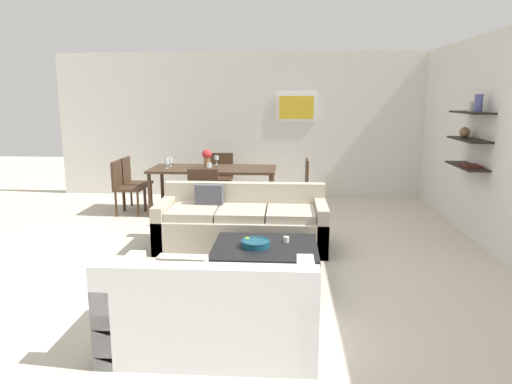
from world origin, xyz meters
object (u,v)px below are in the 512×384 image
dining_chair_foot (204,193)px  loveseat_white (212,310)px  apple_on_coffee_table (247,240)px  decorative_bowl (256,243)px  candle_jar (286,239)px  wine_glass_left_far (170,160)px  coffee_table (265,263)px  wine_glass_foot (209,165)px  dining_chair_left_near (124,184)px  wine_glass_head (216,158)px  centerpiece_vase (207,157)px  dining_table (213,172)px  sofa_beige (242,225)px  dining_chair_right_far (300,181)px  dining_chair_head (220,174)px  wine_glass_left_near (167,161)px  dining_chair_left_far (132,179)px

dining_chair_foot → loveseat_white: bearing=-79.3°
apple_on_coffee_table → dining_chair_foot: size_ratio=0.09×
decorative_bowl → candle_jar: 0.36m
candle_jar → wine_glass_left_far: 3.51m
coffee_table → decorative_bowl: bearing=-158.9°
loveseat_white → wine_glass_foot: size_ratio=11.51×
coffee_table → dining_chair_left_near: size_ratio=1.24×
wine_glass_head → candle_jar: bearing=-69.0°
coffee_table → dining_chair_left_near: (-2.42, 2.71, 0.31)m
wine_glass_head → centerpiece_vase: size_ratio=0.49×
dining_chair_foot → wine_glass_foot: wine_glass_foot is taller
coffee_table → apple_on_coffee_table: size_ratio=14.06×
coffee_table → decorative_bowl: size_ratio=3.58×
candle_jar → dining_table: (-1.21, 2.77, 0.27)m
candle_jar → centerpiece_vase: centerpiece_vase is taller
sofa_beige → dining_chair_right_far: bearing=68.5°
dining_chair_head → wine_glass_foot: wine_glass_foot is taller
dining_chair_right_far → wine_glass_left_far: bearing=-177.6°
apple_on_coffee_table → dining_chair_head: (-0.79, 3.71, 0.09)m
decorative_bowl → wine_glass_foot: (-0.89, 2.57, 0.43)m
dining_chair_head → dining_chair_right_far: (1.43, -0.65, 0.00)m
wine_glass_left_far → loveseat_white: bearing=-72.5°
sofa_beige → dining_chair_head: (-0.64, 2.65, 0.21)m
coffee_table → wine_glass_left_near: (-1.73, 2.80, 0.67)m
dining_chair_right_far → centerpiece_vase: centerpiece_vase is taller
dining_chair_left_far → wine_glass_head: (1.43, 0.19, 0.36)m
loveseat_white → coffee_table: bearing=75.7°
dining_table → dining_chair_left_near: 1.45m
candle_jar → dining_chair_left_far: size_ratio=0.07×
loveseat_white → dining_chair_right_far: dining_chair_right_far is taller
decorative_bowl → dining_chair_left_far: (-2.32, 3.15, 0.09)m
wine_glass_left_far → apple_on_coffee_table: bearing=-62.7°
dining_chair_head → centerpiece_vase: size_ratio=2.83×
apple_on_coffee_table → wine_glass_foot: bearing=107.8°
loveseat_white → centerpiece_vase: centerpiece_vase is taller
loveseat_white → dining_chair_left_far: dining_chair_left_far is taller
apple_on_coffee_table → dining_chair_right_far: 3.13m
coffee_table → wine_glass_left_near: bearing=121.7°
decorative_bowl → dining_chair_left_near: bearing=130.2°
dining_chair_left_far → wine_glass_left_far: wine_glass_left_far is taller
dining_chair_head → dining_chair_left_far: size_ratio=1.00×
dining_chair_left_far → wine_glass_left_near: wine_glass_left_near is taller
loveseat_white → wine_glass_foot: (-0.65, 3.88, 0.55)m
dining_chair_right_far → wine_glass_foot: (-1.43, -0.59, 0.34)m
decorative_bowl → centerpiece_vase: 3.16m
decorative_bowl → candle_jar: decorative_bowl is taller
coffee_table → dining_chair_right_far: bearing=82.0°
dining_chair_right_far → decorative_bowl: bearing=-99.6°
loveseat_white → dining_chair_left_far: bearing=114.9°
coffee_table → candle_jar: candle_jar is taller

